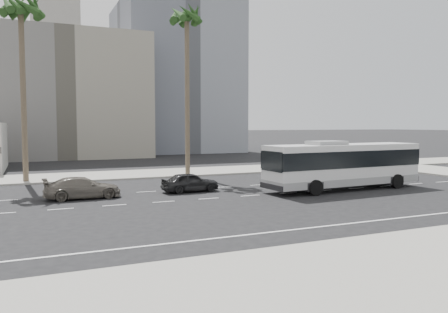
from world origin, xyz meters
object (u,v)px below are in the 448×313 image
palm_near (187,20)px  car_b (82,188)px  car_a (190,182)px  city_bus (344,164)px  palm_mid (21,12)px

palm_near → car_b: bearing=-137.8°
car_a → car_b: car_b is taller
city_bus → car_b: bearing=165.9°
car_b → palm_mid: (-3.44, 10.00, 13.12)m
car_a → palm_mid: 19.75m
city_bus → car_a: size_ratio=3.12×
palm_near → palm_mid: bearing=177.7°
car_b → palm_near: 19.63m
city_bus → palm_near: size_ratio=0.80×
car_a → palm_near: (3.06, 9.50, 13.69)m
city_bus → car_b: city_bus is taller
palm_near → palm_mid: 13.89m
palm_near → palm_mid: (-13.86, 0.55, -0.56)m
car_a → palm_mid: size_ratio=0.27×
car_a → city_bus: bearing=-110.4°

